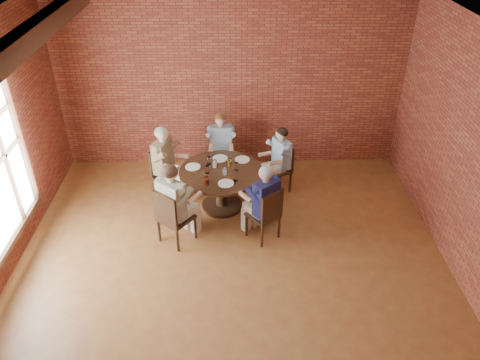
{
  "coord_description": "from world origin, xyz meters",
  "views": [
    {
      "loc": [
        0.02,
        -4.81,
        4.9
      ],
      "look_at": [
        0.13,
        1.0,
        1.14
      ],
      "focal_mm": 35.0,
      "sensor_mm": 36.0,
      "label": 1
    }
  ],
  "objects_px": {
    "diner_d": "(175,204)",
    "chair_e": "(267,213)",
    "dining_table": "(221,182)",
    "chair_d": "(171,216)",
    "diner_e": "(263,203)",
    "chair_b": "(221,152)",
    "chair_a": "(282,166)",
    "diner_a": "(279,161)",
    "diner_c": "(167,163)",
    "diner_b": "(221,147)",
    "smartphone": "(234,182)",
    "chair_c": "(163,170)"
  },
  "relations": [
    {
      "from": "chair_b",
      "to": "diner_c",
      "type": "xyz_separation_m",
      "value": [
        -0.95,
        -0.69,
        0.18
      ]
    },
    {
      "from": "chair_c",
      "to": "smartphone",
      "type": "bearing_deg",
      "value": -99.47
    },
    {
      "from": "diner_e",
      "to": "chair_a",
      "type": "bearing_deg",
      "value": -146.22
    },
    {
      "from": "diner_d",
      "to": "chair_e",
      "type": "xyz_separation_m",
      "value": [
        1.42,
        -0.01,
        -0.19
      ]
    },
    {
      "from": "diner_b",
      "to": "diner_e",
      "type": "height_order",
      "value": "diner_e"
    },
    {
      "from": "diner_e",
      "to": "diner_a",
      "type": "bearing_deg",
      "value": -143.95
    },
    {
      "from": "diner_c",
      "to": "chair_e",
      "type": "xyz_separation_m",
      "value": [
        1.69,
        -1.28,
        -0.17
      ]
    },
    {
      "from": "chair_c",
      "to": "diner_c",
      "type": "xyz_separation_m",
      "value": [
        0.08,
        -0.03,
        0.16
      ]
    },
    {
      "from": "chair_b",
      "to": "diner_e",
      "type": "height_order",
      "value": "diner_e"
    },
    {
      "from": "chair_c",
      "to": "chair_d",
      "type": "xyz_separation_m",
      "value": [
        0.3,
        -1.38,
        0.01
      ]
    },
    {
      "from": "diner_d",
      "to": "chair_e",
      "type": "bearing_deg",
      "value": -142.15
    },
    {
      "from": "chair_b",
      "to": "diner_c",
      "type": "relative_size",
      "value": 0.68
    },
    {
      "from": "diner_b",
      "to": "chair_c",
      "type": "xyz_separation_m",
      "value": [
        -1.04,
        -0.57,
        -0.14
      ]
    },
    {
      "from": "chair_a",
      "to": "diner_c",
      "type": "relative_size",
      "value": 0.66
    },
    {
      "from": "dining_table",
      "to": "diner_c",
      "type": "height_order",
      "value": "diner_c"
    },
    {
      "from": "chair_a",
      "to": "chair_d",
      "type": "xyz_separation_m",
      "value": [
        -1.85,
        -1.5,
        0.03
      ]
    },
    {
      "from": "chair_b",
      "to": "chair_d",
      "type": "xyz_separation_m",
      "value": [
        -0.74,
        -2.04,
        0.02
      ]
    },
    {
      "from": "diner_c",
      "to": "smartphone",
      "type": "height_order",
      "value": "diner_c"
    },
    {
      "from": "dining_table",
      "to": "chair_b",
      "type": "distance_m",
      "value": 1.08
    },
    {
      "from": "diner_c",
      "to": "chair_d",
      "type": "distance_m",
      "value": 1.37
    },
    {
      "from": "diner_a",
      "to": "chair_b",
      "type": "height_order",
      "value": "diner_a"
    },
    {
      "from": "diner_a",
      "to": "smartphone",
      "type": "bearing_deg",
      "value": -69.52
    },
    {
      "from": "diner_d",
      "to": "diner_e",
      "type": "relative_size",
      "value": 1.05
    },
    {
      "from": "chair_e",
      "to": "diner_b",
      "type": "bearing_deg",
      "value": -107.67
    },
    {
      "from": "diner_a",
      "to": "smartphone",
      "type": "xyz_separation_m",
      "value": [
        -0.81,
        -0.87,
        0.12
      ]
    },
    {
      "from": "chair_a",
      "to": "chair_d",
      "type": "distance_m",
      "value": 2.38
    },
    {
      "from": "chair_d",
      "to": "diner_e",
      "type": "height_order",
      "value": "diner_e"
    },
    {
      "from": "smartphone",
      "to": "diner_e",
      "type": "bearing_deg",
      "value": -24.39
    },
    {
      "from": "chair_e",
      "to": "smartphone",
      "type": "distance_m",
      "value": 0.78
    },
    {
      "from": "dining_table",
      "to": "diner_d",
      "type": "relative_size",
      "value": 1.01
    },
    {
      "from": "chair_b",
      "to": "chair_e",
      "type": "xyz_separation_m",
      "value": [
        0.74,
        -1.97,
        0.01
      ]
    },
    {
      "from": "chair_c",
      "to": "diner_a",
      "type": "bearing_deg",
      "value": -65.46
    },
    {
      "from": "chair_b",
      "to": "chair_c",
      "type": "relative_size",
      "value": 0.97
    },
    {
      "from": "chair_d",
      "to": "diner_e",
      "type": "xyz_separation_m",
      "value": [
        1.42,
        0.13,
        0.14
      ]
    },
    {
      "from": "chair_a",
      "to": "diner_a",
      "type": "xyz_separation_m",
      "value": [
        -0.07,
        -0.03,
        0.14
      ]
    },
    {
      "from": "chair_d",
      "to": "diner_e",
      "type": "relative_size",
      "value": 0.73
    },
    {
      "from": "chair_c",
      "to": "chair_e",
      "type": "bearing_deg",
      "value": -104.51
    },
    {
      "from": "diner_d",
      "to": "chair_e",
      "type": "height_order",
      "value": "diner_d"
    },
    {
      "from": "chair_c",
      "to": "diner_e",
      "type": "distance_m",
      "value": 2.13
    },
    {
      "from": "chair_a",
      "to": "diner_a",
      "type": "bearing_deg",
      "value": -90.0
    },
    {
      "from": "diner_b",
      "to": "diner_e",
      "type": "relative_size",
      "value": 0.98
    },
    {
      "from": "chair_a",
      "to": "dining_table",
      "type": "bearing_deg",
      "value": -90.0
    },
    {
      "from": "chair_b",
      "to": "diner_c",
      "type": "height_order",
      "value": "diner_c"
    },
    {
      "from": "diner_e",
      "to": "smartphone",
      "type": "distance_m",
      "value": 0.66
    },
    {
      "from": "chair_b",
      "to": "diner_d",
      "type": "bearing_deg",
      "value": -110.07
    },
    {
      "from": "diner_e",
      "to": "dining_table",
      "type": "bearing_deg",
      "value": -90.0
    },
    {
      "from": "chair_d",
      "to": "smartphone",
      "type": "distance_m",
      "value": 1.17
    },
    {
      "from": "dining_table",
      "to": "smartphone",
      "type": "relative_size",
      "value": 10.26
    },
    {
      "from": "dining_table",
      "to": "chair_b",
      "type": "bearing_deg",
      "value": 91.02
    },
    {
      "from": "dining_table",
      "to": "diner_e",
      "type": "height_order",
      "value": "diner_e"
    }
  ]
}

